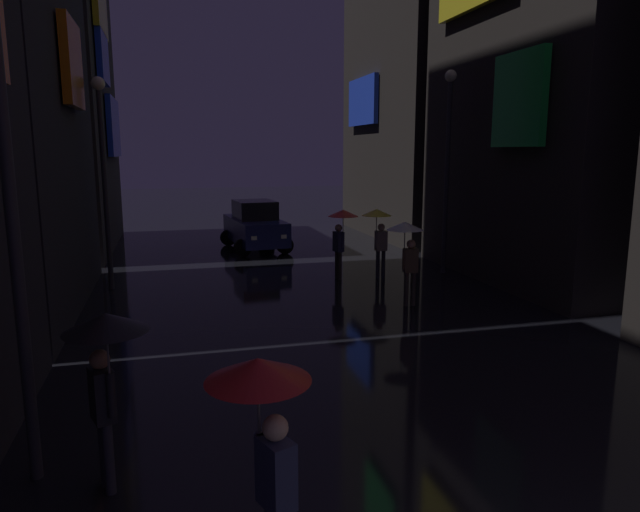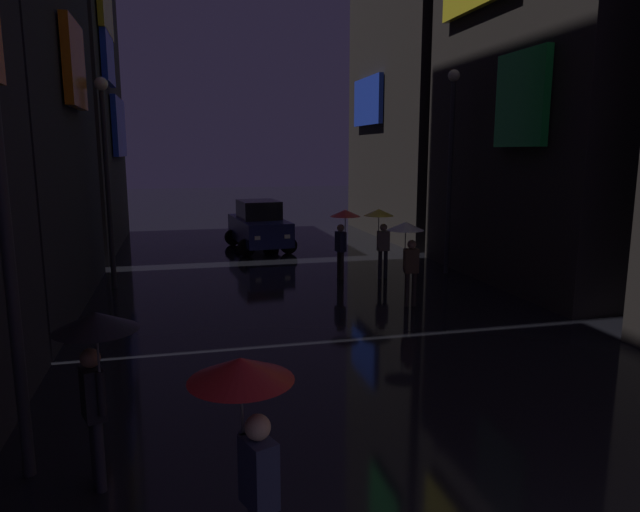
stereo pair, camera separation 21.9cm
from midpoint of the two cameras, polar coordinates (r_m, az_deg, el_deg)
The scene contains 10 objects.
building_left_far at distance 24.78m, azimuth -24.87°, elevation 17.77°, with size 4.25×8.79×14.72m.
building_right_far at distance 26.98m, azimuth 10.53°, elevation 21.41°, with size 4.25×8.87×18.03m.
pedestrian_near_crossing_yellow at distance 17.11m, azimuth 6.41°, elevation 3.20°, with size 0.90×0.90×2.12m.
pedestrian_far_right_clear at distance 14.06m, azimuth 9.18°, elevation 1.56°, with size 0.90×0.90×2.12m.
pedestrian_foreground_left_red at distance 4.95m, azimuth -6.03°, elevation -15.13°, with size 0.90×0.90×2.12m.
pedestrian_foreground_right_red at distance 16.86m, azimuth 2.76°, elevation 3.14°, with size 0.90×0.90×2.12m.
pedestrian_midstreet_centre_black at distance 6.67m, azimuth -20.68°, elevation -8.91°, with size 0.90×0.90×2.12m.
car_distant at distance 22.46m, azimuth -5.84°, elevation 3.01°, with size 2.52×4.27×1.92m.
streetlamp_right_far at distance 18.14m, azimuth 13.30°, elevation 10.21°, with size 0.36×0.36×6.21m.
streetlamp_left_far at distance 16.66m, azimuth -20.25°, elevation 9.00°, with size 0.36×0.36×5.74m.
Camera 2 is at (-3.13, -1.80, 3.80)m, focal length 32.00 mm.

